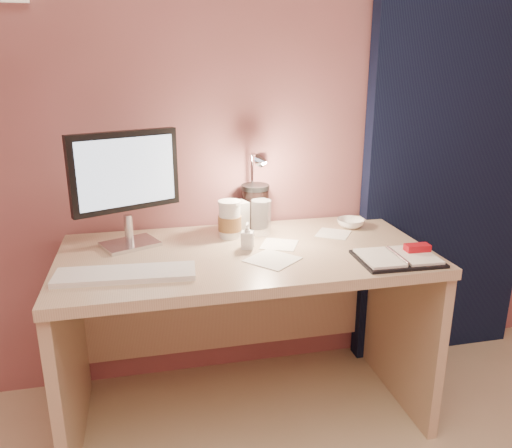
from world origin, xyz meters
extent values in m
plane|color=#AB636A|center=(0.00, 1.75, 1.25)|extent=(3.50, 0.00, 3.50)
cube|color=black|center=(1.05, 1.69, 1.10)|extent=(0.85, 0.08, 2.20)
cube|color=#C4AD8B|center=(0.00, 1.38, 0.71)|extent=(1.40, 0.70, 0.04)
cube|color=#C4AD8B|center=(-0.68, 1.38, 0.34)|extent=(0.04, 0.66, 0.69)
cube|color=#C4AD8B|center=(0.68, 1.38, 0.34)|extent=(0.04, 0.66, 0.69)
cube|color=#C4AD8B|center=(0.00, 1.71, 0.40)|extent=(1.32, 0.03, 0.55)
cube|color=silver|center=(-0.43, 1.53, 0.74)|extent=(0.25, 0.22, 0.01)
cylinder|color=silver|center=(-0.43, 1.53, 0.80)|extent=(0.03, 0.03, 0.11)
cube|color=black|center=(-0.43, 1.53, 1.03)|extent=(0.40, 0.20, 0.30)
cube|color=#A7C3E3|center=(-0.44, 1.51, 1.03)|extent=(0.34, 0.15, 0.25)
cube|color=white|center=(-0.44, 1.22, 0.74)|extent=(0.47, 0.17, 0.02)
cube|color=black|center=(0.52, 1.16, 0.74)|extent=(0.30, 0.23, 0.01)
cube|color=white|center=(0.45, 1.16, 0.75)|extent=(0.13, 0.19, 0.01)
cube|color=white|center=(0.59, 1.16, 0.75)|extent=(0.13, 0.19, 0.01)
cube|color=red|center=(0.61, 1.18, 0.76)|extent=(0.09, 0.05, 0.03)
cube|color=white|center=(0.08, 1.26, 0.73)|extent=(0.23, 0.23, 0.00)
cube|color=white|center=(0.40, 1.49, 0.73)|extent=(0.18, 0.18, 0.00)
cube|color=white|center=(0.15, 1.41, 0.73)|extent=(0.18, 0.18, 0.00)
cylinder|color=white|center=(-0.03, 1.55, 0.80)|extent=(0.09, 0.09, 0.14)
cylinder|color=brown|center=(-0.03, 1.55, 0.79)|extent=(0.10, 0.10, 0.06)
cylinder|color=white|center=(-0.03, 1.55, 0.88)|extent=(0.09, 0.09, 0.01)
cylinder|color=white|center=(0.11, 1.56, 0.80)|extent=(0.08, 0.08, 0.15)
imported|color=white|center=(0.51, 1.56, 0.75)|extent=(0.13, 0.13, 0.04)
imported|color=white|center=(0.01, 1.40, 0.78)|extent=(0.06, 0.06, 0.10)
cylinder|color=black|center=(0.11, 1.67, 0.81)|extent=(0.12, 0.12, 0.17)
cube|color=beige|center=(0.01, 1.60, 0.80)|extent=(0.11, 0.10, 0.13)
cylinder|color=silver|center=(0.09, 1.69, 0.74)|extent=(0.08, 0.08, 0.01)
cylinder|color=silver|center=(0.09, 1.69, 0.90)|extent=(0.01, 0.01, 0.30)
cone|color=silver|center=(0.08, 1.55, 1.04)|extent=(0.07, 0.06, 0.06)
camera|label=1|loc=(-0.35, -0.38, 1.40)|focal=35.00mm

